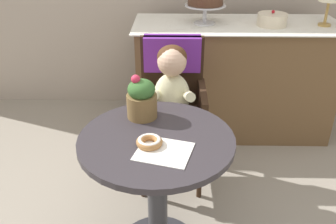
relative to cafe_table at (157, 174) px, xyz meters
The scene contains 8 objects.
cafe_table is the anchor object (origin of this frame).
wicker_chair 0.72m from the cafe_table, 84.72° to the left, with size 0.42×0.45×0.95m.
seated_child 0.57m from the cafe_table, 83.22° to the left, with size 0.27×0.32×0.73m.
paper_napkin 0.25m from the cafe_table, 71.99° to the right, with size 0.23×0.20×0.00m, color white.
donut_front 0.24m from the cafe_table, 112.50° to the right, with size 0.12×0.12×0.04m.
flower_vase 0.38m from the cafe_table, 112.36° to the left, with size 0.15×0.15×0.23m.
display_counter 1.41m from the cafe_table, 67.07° to the left, with size 1.56×0.62×0.90m.
round_layer_cake 1.54m from the cafe_table, 57.90° to the left, with size 0.21×0.21×0.11m.
Camera 1 is at (0.08, -1.39, 1.61)m, focal length 38.65 mm.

